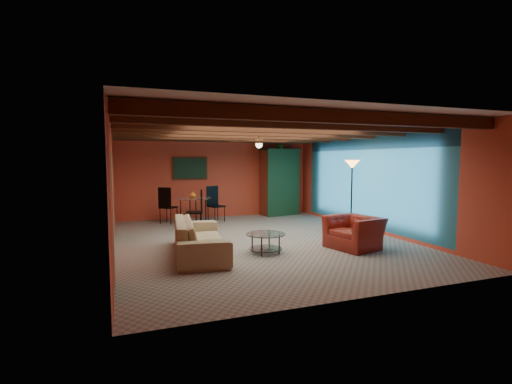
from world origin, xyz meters
name	(u,v)px	position (x,y,z in m)	size (l,w,h in m)	color
room	(257,141)	(0.00, 0.11, 2.36)	(6.52, 8.01, 2.71)	gray
sofa	(200,237)	(-1.60, -0.82, 0.36)	(2.47, 0.97, 0.72)	tan
armchair	(354,232)	(1.67, -1.45, 0.35)	(1.07, 0.94, 0.70)	maroon
coffee_table	(266,243)	(-0.30, -1.17, 0.21)	(0.82, 0.82, 0.42)	silver
dining_table	(193,206)	(-1.05, 2.73, 0.56)	(2.15, 2.15, 1.12)	silver
armoire	(280,183)	(2.20, 3.70, 1.12)	(1.28, 0.63, 2.24)	maroon
floor_lamp	(351,196)	(2.65, 0.08, 0.96)	(0.39, 0.39, 1.93)	black
ceiling_fan	(259,141)	(0.00, 0.00, 2.36)	(1.50, 1.50, 0.44)	#472614
painting	(190,168)	(-0.90, 3.96, 1.65)	(1.05, 0.03, 0.65)	black
potted_plant	(280,144)	(2.20, 3.70, 2.47)	(0.42, 0.37, 0.47)	#26661E
vase	(193,184)	(-1.05, 2.73, 1.21)	(0.18, 0.18, 0.19)	orange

